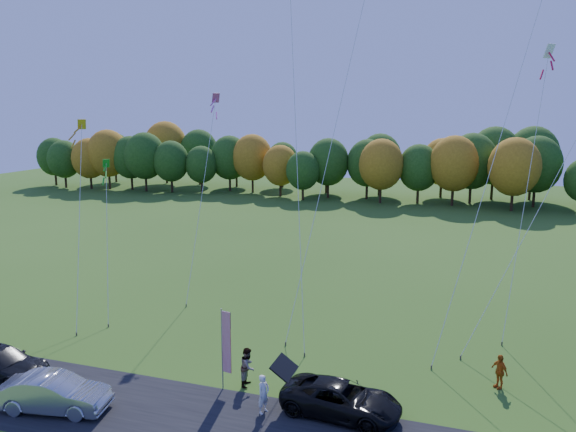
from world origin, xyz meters
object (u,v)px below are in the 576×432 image
(black_suv, at_px, (341,399))
(feather_flag, at_px, (225,341))
(silver_sedan, at_px, (54,393))
(person_east, at_px, (499,371))

(black_suv, relative_size, feather_flag, 1.31)
(silver_sedan, height_order, feather_flag, feather_flag)
(person_east, relative_size, feather_flag, 0.42)
(black_suv, distance_m, silver_sedan, 12.39)
(silver_sedan, distance_m, feather_flag, 7.63)
(black_suv, distance_m, feather_flag, 5.82)
(person_east, height_order, feather_flag, feather_flag)
(black_suv, xyz_separation_m, feather_flag, (-5.56, 0.42, 1.69))
(silver_sedan, xyz_separation_m, person_east, (18.33, 8.19, 0.03))
(black_suv, relative_size, person_east, 3.12)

